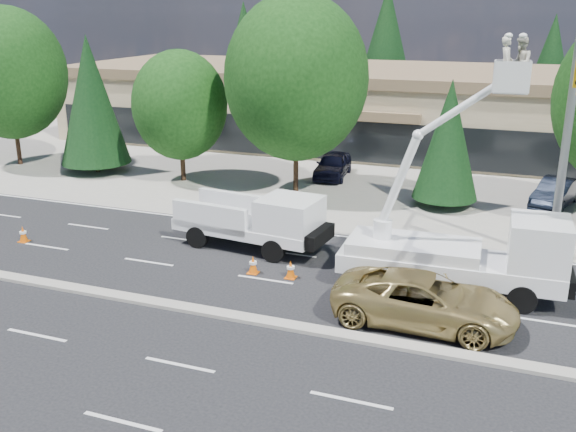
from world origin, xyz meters
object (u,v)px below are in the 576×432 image
at_px(utility_pickup, 258,226).
at_px(minivan, 425,300).
at_px(signal_mast, 575,117).
at_px(bucket_truck, 468,244).

xyz_separation_m(utility_pickup, minivan, (7.61, -4.38, -0.17)).
distance_m(signal_mast, minivan, 8.44).
relative_size(utility_pickup, minivan, 1.11).
relative_size(bucket_truck, minivan, 1.53).
bearing_deg(minivan, utility_pickup, 61.18).
height_order(utility_pickup, bucket_truck, bucket_truck).
distance_m(signal_mast, utility_pickup, 12.67).
xyz_separation_m(signal_mast, utility_pickup, (-11.57, -0.90, -5.08)).
bearing_deg(bucket_truck, minivan, -110.62).
height_order(utility_pickup, minivan, utility_pickup).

